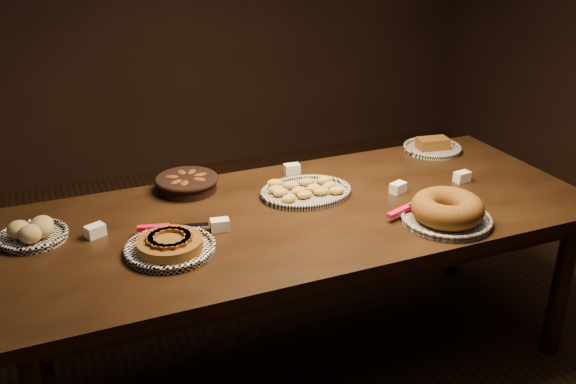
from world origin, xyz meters
name	(u,v)px	position (x,y,z in m)	size (l,w,h in m)	color
ground	(302,360)	(0.00, 0.00, 0.00)	(5.00, 5.00, 0.00)	black
buffet_table	(303,227)	(0.00, 0.00, 0.68)	(2.40, 1.00, 0.75)	black
apple_tart_plate	(170,246)	(-0.57, -0.12, 0.77)	(0.34, 0.34, 0.06)	white
madeleine_platter	(305,191)	(0.07, 0.14, 0.77)	(0.39, 0.32, 0.05)	black
bundt_cake_plate	(447,211)	(0.47, -0.31, 0.80)	(0.39, 0.36, 0.11)	black
croissant_basket	(187,182)	(-0.38, 0.38, 0.79)	(0.32, 0.32, 0.07)	black
bread_roll_plate	(33,232)	(-1.02, 0.16, 0.78)	(0.25, 0.25, 0.08)	white
loaf_plate	(432,147)	(0.88, 0.38, 0.77)	(0.29, 0.29, 0.07)	black
tent_cards	(302,196)	(0.04, 0.09, 0.77)	(1.66, 0.47, 0.04)	white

